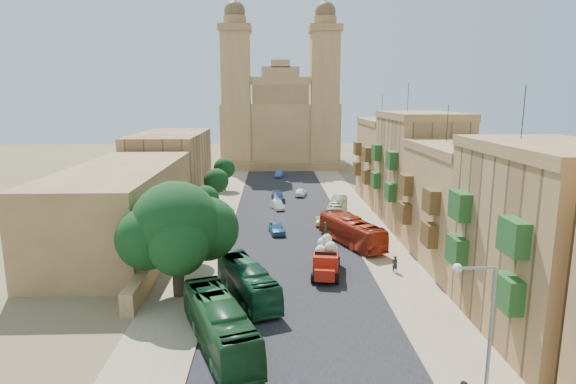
{
  "coord_description": "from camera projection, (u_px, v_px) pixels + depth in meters",
  "views": [
    {
      "loc": [
        -2.02,
        -32.46,
        15.68
      ],
      "look_at": [
        0.0,
        26.0,
        4.0
      ],
      "focal_mm": 30.0,
      "sensor_mm": 36.0,
      "label": 1
    }
  ],
  "objects": [
    {
      "name": "red_truck",
      "position": [
        326.0,
        258.0,
        42.83
      ],
      "size": [
        3.17,
        6.2,
        3.47
      ],
      "color": "red",
      "rests_on": "ground"
    },
    {
      "name": "car_blue_b",
      "position": [
        279.0,
        174.0,
        94.72
      ],
      "size": [
        2.01,
        4.05,
        1.28
      ],
      "primitive_type": "imported",
      "rotation": [
        0.0,
        0.0,
        -0.18
      ],
      "color": "#3B5293",
      "rests_on": "ground"
    },
    {
      "name": "ficus_tree",
      "position": [
        177.0,
        229.0,
        37.48
      ],
      "size": [
        9.28,
        8.54,
        9.28
      ],
      "color": "#322619",
      "rests_on": "ground"
    },
    {
      "name": "bus_green_south",
      "position": [
        219.0,
        324.0,
        30.46
      ],
      "size": [
        6.18,
        11.05,
        3.02
      ],
      "primitive_type": "imported",
      "rotation": [
        0.0,
        0.0,
        0.36
      ],
      "color": "#1A4A23",
      "rests_on": "ground"
    },
    {
      "name": "west_building_mid",
      "position": [
        171.0,
        165.0,
        76.48
      ],
      "size": [
        10.0,
        22.0,
        10.0
      ],
      "primitive_type": "cube",
      "color": "#A87F4C",
      "rests_on": "ground"
    },
    {
      "name": "sidewalk_east",
      "position": [
        357.0,
        215.0,
        64.67
      ],
      "size": [
        5.0,
        140.0,
        0.01
      ],
      "primitive_type": "cube",
      "color": "#947F60",
      "rests_on": "ground"
    },
    {
      "name": "church",
      "position": [
        280.0,
        124.0,
        110.13
      ],
      "size": [
        28.0,
        22.5,
        36.3
      ],
      "color": "#9E7747",
      "rests_on": "ground"
    },
    {
      "name": "kerb_west",
      "position": [
        235.0,
        215.0,
        64.1
      ],
      "size": [
        0.25,
        140.0,
        0.12
      ],
      "primitive_type": "cube",
      "color": "#947F60",
      "rests_on": "ground"
    },
    {
      "name": "car_cream",
      "position": [
        323.0,
        220.0,
        59.79
      ],
      "size": [
        2.19,
        4.04,
        1.08
      ],
      "primitive_type": "imported",
      "rotation": [
        0.0,
        0.0,
        3.04
      ],
      "color": "#F7EFAA",
      "rests_on": "ground"
    },
    {
      "name": "olive_pickup",
      "position": [
        334.0,
        226.0,
        56.03
      ],
      "size": [
        2.65,
        4.35,
        1.67
      ],
      "color": "#39471A",
      "rests_on": "ground"
    },
    {
      "name": "bus_cream_east",
      "position": [
        337.0,
        209.0,
        62.57
      ],
      "size": [
        3.94,
        9.06,
        2.46
      ],
      "primitive_type": "imported",
      "rotation": [
        0.0,
        0.0,
        2.92
      ],
      "color": "#C0BB97",
      "rests_on": "ground"
    },
    {
      "name": "street_tree_b",
      "position": [
        205.0,
        200.0,
        57.44
      ],
      "size": [
        3.41,
        3.41,
        5.25
      ],
      "color": "#322619",
      "rests_on": "ground"
    },
    {
      "name": "pedestrian_a",
      "position": [
        395.0,
        264.0,
        43.42
      ],
      "size": [
        0.64,
        0.5,
        1.56
      ],
      "primitive_type": "imported",
      "rotation": [
        0.0,
        0.0,
        3.37
      ],
      "color": "black",
      "rests_on": "ground"
    },
    {
      "name": "pedestrian_c",
      "position": [
        359.0,
        235.0,
        52.7
      ],
      "size": [
        0.65,
        0.95,
        1.5
      ],
      "primitive_type": "imported",
      "rotation": [
        0.0,
        0.0,
        4.35
      ],
      "color": "#3C3C3F",
      "rests_on": "ground"
    },
    {
      "name": "townhouse_d",
      "position": [
        391.0,
        160.0,
        72.51
      ],
      "size": [
        9.0,
        14.0,
        15.9
      ],
      "color": "#9E7747",
      "rests_on": "ground"
    },
    {
      "name": "car_white_b",
      "position": [
        301.0,
        192.0,
        76.8
      ],
      "size": [
        2.34,
        4.05,
        1.3
      ],
      "primitive_type": "imported",
      "rotation": [
        0.0,
        0.0,
        2.92
      ],
      "color": "white",
      "rests_on": "ground"
    },
    {
      "name": "sidewalk_west",
      "position": [
        216.0,
        216.0,
        64.03
      ],
      "size": [
        5.0,
        140.0,
        0.01
      ],
      "primitive_type": "cube",
      "color": "#947F60",
      "rests_on": "ground"
    },
    {
      "name": "car_dkblue",
      "position": [
        278.0,
        197.0,
        73.15
      ],
      "size": [
        2.18,
        4.63,
        1.31
      ],
      "primitive_type": "imported",
      "rotation": [
        0.0,
        0.0,
        0.08
      ],
      "color": "navy",
      "rests_on": "ground"
    },
    {
      "name": "car_blue_a",
      "position": [
        277.0,
        228.0,
        55.77
      ],
      "size": [
        2.18,
        4.22,
        1.37
      ],
      "primitive_type": "imported",
      "rotation": [
        0.0,
        0.0,
        0.14
      ],
      "color": "teal",
      "rests_on": "ground"
    },
    {
      "name": "ground",
      "position": [
        300.0,
        316.0,
        34.95
      ],
      "size": [
        260.0,
        260.0,
        0.0
      ],
      "primitive_type": "plane",
      "color": "brown"
    },
    {
      "name": "street_tree_c",
      "position": [
        216.0,
        181.0,
        69.17
      ],
      "size": [
        3.59,
        3.59,
        5.52
      ],
      "color": "#322619",
      "rests_on": "ground"
    },
    {
      "name": "streetlamp",
      "position": [
        481.0,
        325.0,
        22.43
      ],
      "size": [
        2.11,
        0.44,
        8.22
      ],
      "color": "gray",
      "rests_on": "ground"
    },
    {
      "name": "townhouse_c",
      "position": [
        419.0,
        169.0,
        58.64
      ],
      "size": [
        9.0,
        14.0,
        17.4
      ],
      "color": "#A87F4C",
      "rests_on": "ground"
    },
    {
      "name": "townhouse_a",
      "position": [
        548.0,
        241.0,
        31.3
      ],
      "size": [
        9.0,
        14.0,
        16.4
      ],
      "color": "#A87F4C",
      "rests_on": "ground"
    },
    {
      "name": "bus_green_north",
      "position": [
        247.0,
        281.0,
        37.9
      ],
      "size": [
        5.66,
        10.0,
        2.74
      ],
      "primitive_type": "imported",
      "rotation": [
        0.0,
        0.0,
        0.37
      ],
      "color": "#174C2D",
      "rests_on": "ground"
    },
    {
      "name": "street_tree_d",
      "position": [
        224.0,
        169.0,
        80.93
      ],
      "size": [
        3.6,
        3.6,
        5.54
      ],
      "color": "#322619",
      "rests_on": "ground"
    },
    {
      "name": "west_wall",
      "position": [
        179.0,
        230.0,
        53.95
      ],
      "size": [
        1.0,
        40.0,
        1.8
      ],
      "primitive_type": "cube",
      "color": "#9E7747",
      "rests_on": "ground"
    },
    {
      "name": "townhouse_b",
      "position": [
        463.0,
        205.0,
        45.16
      ],
      "size": [
        9.0,
        14.0,
        14.9
      ],
      "color": "#9E7747",
      "rests_on": "ground"
    },
    {
      "name": "street_tree_a",
      "position": [
        188.0,
        225.0,
        45.66
      ],
      "size": [
        3.55,
        3.55,
        5.46
      ],
      "color": "#322619",
      "rests_on": "ground"
    },
    {
      "name": "bus_red_east",
      "position": [
        351.0,
        231.0,
        51.59
      ],
      "size": [
        6.14,
        10.61,
        2.91
      ],
      "primitive_type": "imported",
      "rotation": [
        0.0,
        0.0,
        3.52
      ],
      "color": "#A62B15",
      "rests_on": "ground"
    },
    {
      "name": "west_building_low",
      "position": [
        122.0,
        206.0,
        51.16
      ],
      "size": [
        10.0,
        28.0,
        8.4
      ],
      "primitive_type": "cube",
      "color": "olive",
      "rests_on": "ground"
    },
    {
      "name": "road_surface",
      "position": [
        287.0,
        215.0,
        64.35
      ],
      "size": [
        14.0,
        140.0,
        0.01
      ],
      "primitive_type": "cube",
      "color": "black",
      "rests_on": "ground"
    },
    {
      "name": "kerb_east",
      "position": [
        339.0,
        215.0,
        64.58
      ],
      "size": [
        0.25,
        140.0,
        0.12
      ],
      "primitive_type": "cube",
      "color": "#947F60",
      "rests_on": "ground"
    },
    {
      "name": "car_white_a",
      "position": [
        277.0,
        205.0,
        67.82
      ],
      "size": [
        2.19,
        3.86,
        1.2
      ],
      "primitive_type": "imported",
      "rotation": [
        0.0,
        0.0,
        0.27
      ],
      "color": "white",
      "rests_on": "ground"
    }
  ]
}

